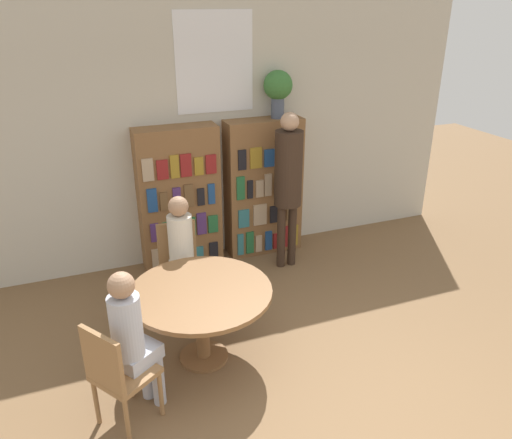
# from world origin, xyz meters

# --- Properties ---
(ground_plane) EXTENTS (16.00, 16.00, 0.00)m
(ground_plane) POSITION_xyz_m (0.00, 0.00, 0.00)
(ground_plane) COLOR brown
(wall_back) EXTENTS (6.40, 0.07, 3.00)m
(wall_back) POSITION_xyz_m (0.00, 3.31, 1.51)
(wall_back) COLOR beige
(wall_back) RESTS_ON ground_plane
(bookshelf_left) EXTENTS (0.95, 0.34, 1.70)m
(bookshelf_left) POSITION_xyz_m (-0.53, 3.11, 0.85)
(bookshelf_left) COLOR brown
(bookshelf_left) RESTS_ON ground_plane
(bookshelf_right) EXTENTS (0.95, 0.34, 1.70)m
(bookshelf_right) POSITION_xyz_m (0.53, 3.11, 0.85)
(bookshelf_right) COLOR brown
(bookshelf_right) RESTS_ON ground_plane
(flower_vase) EXTENTS (0.34, 0.34, 0.55)m
(flower_vase) POSITION_xyz_m (0.71, 3.12, 2.05)
(flower_vase) COLOR #475166
(flower_vase) RESTS_ON bookshelf_right
(reading_table) EXTENTS (1.23, 1.23, 0.72)m
(reading_table) POSITION_xyz_m (-0.79, 1.28, 0.61)
(reading_table) COLOR brown
(reading_table) RESTS_ON ground_plane
(chair_near_camera) EXTENTS (0.56, 0.56, 0.91)m
(chair_near_camera) POSITION_xyz_m (-1.58, 0.75, 0.51)
(chair_near_camera) COLOR olive
(chair_near_camera) RESTS_ON ground_plane
(chair_left_side) EXTENTS (0.41, 0.41, 0.91)m
(chair_left_side) POSITION_xyz_m (-0.76, 2.23, 0.51)
(chair_left_side) COLOR olive
(chair_left_side) RESTS_ON ground_plane
(seated_reader_left) EXTENTS (0.25, 0.37, 1.28)m
(seated_reader_left) POSITION_xyz_m (-0.76, 2.05, 0.73)
(seated_reader_left) COLOR beige
(seated_reader_left) RESTS_ON ground_plane
(seated_reader_right) EXTENTS (0.40, 0.37, 1.27)m
(seated_reader_right) POSITION_xyz_m (-1.43, 0.85, 0.72)
(seated_reader_right) COLOR #B2B7C6
(seated_reader_right) RESTS_ON ground_plane
(librarian_standing) EXTENTS (0.32, 0.59, 1.88)m
(librarian_standing) POSITION_xyz_m (0.63, 2.61, 1.16)
(librarian_standing) COLOR #332319
(librarian_standing) RESTS_ON ground_plane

